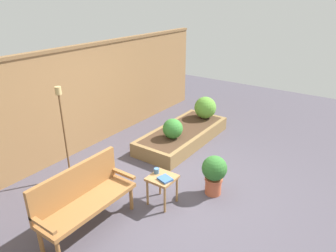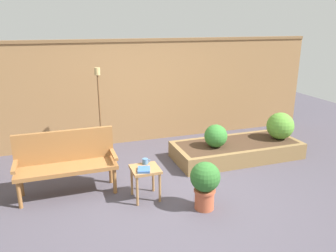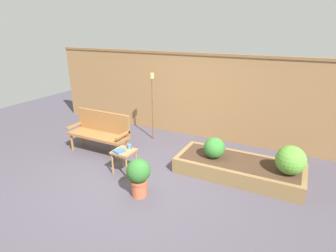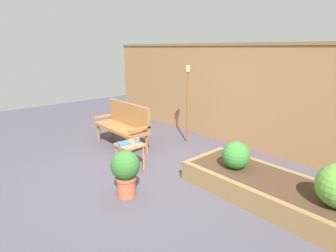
# 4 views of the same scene
# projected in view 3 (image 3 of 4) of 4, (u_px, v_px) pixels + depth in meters

# --- Properties ---
(ground_plane) EXTENTS (14.00, 14.00, 0.00)m
(ground_plane) POSITION_uv_depth(u_px,v_px,m) (137.00, 179.00, 5.20)
(ground_plane) COLOR #47424C
(fence_back) EXTENTS (8.40, 0.14, 2.16)m
(fence_back) POSITION_uv_depth(u_px,v_px,m) (191.00, 95.00, 7.00)
(fence_back) COLOR olive
(fence_back) RESTS_ON ground_plane
(garden_bench) EXTENTS (1.44, 0.48, 0.94)m
(garden_bench) POSITION_uv_depth(u_px,v_px,m) (100.00, 129.00, 6.19)
(garden_bench) COLOR #936033
(garden_bench) RESTS_ON ground_plane
(side_table) EXTENTS (0.40, 0.40, 0.48)m
(side_table) POSITION_uv_depth(u_px,v_px,m) (124.00, 154.00, 5.31)
(side_table) COLOR #9E7042
(side_table) RESTS_ON ground_plane
(cup_on_table) EXTENTS (0.12, 0.08, 0.08)m
(cup_on_table) POSITION_uv_depth(u_px,v_px,m) (129.00, 146.00, 5.36)
(cup_on_table) COLOR teal
(cup_on_table) RESTS_ON side_table
(book_on_table) EXTENTS (0.22, 0.24, 0.03)m
(book_on_table) POSITION_uv_depth(u_px,v_px,m) (119.00, 151.00, 5.22)
(book_on_table) COLOR #38609E
(book_on_table) RESTS_ON side_table
(potted_boxwood) EXTENTS (0.41, 0.41, 0.68)m
(potted_boxwood) POSITION_uv_depth(u_px,v_px,m) (139.00, 175.00, 4.56)
(potted_boxwood) COLOR #B75638
(potted_boxwood) RESTS_ON ground_plane
(raised_planter_bed) EXTENTS (2.40, 1.00, 0.30)m
(raised_planter_bed) POSITION_uv_depth(u_px,v_px,m) (238.00, 168.00, 5.30)
(raised_planter_bed) COLOR olive
(raised_planter_bed) RESTS_ON ground_plane
(shrub_near_bench) EXTENTS (0.42, 0.42, 0.42)m
(shrub_near_bench) POSITION_uv_depth(u_px,v_px,m) (214.00, 148.00, 5.33)
(shrub_near_bench) COLOR brown
(shrub_near_bench) RESTS_ON raised_planter_bed
(shrub_far_corner) EXTENTS (0.52, 0.52, 0.52)m
(shrub_far_corner) POSITION_uv_depth(u_px,v_px,m) (291.00, 160.00, 4.72)
(shrub_far_corner) COLOR brown
(shrub_far_corner) RESTS_ON raised_planter_bed
(tiki_torch) EXTENTS (0.10, 0.10, 1.70)m
(tiki_torch) POSITION_uv_depth(u_px,v_px,m) (152.00, 95.00, 6.69)
(tiki_torch) COLOR brown
(tiki_torch) RESTS_ON ground_plane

